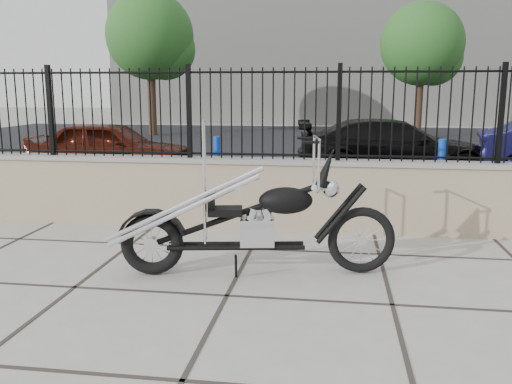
{
  "coord_description": "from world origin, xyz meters",
  "views": [
    {
      "loc": [
        0.95,
        -4.66,
        1.9
      ],
      "look_at": [
        0.14,
        0.94,
        0.81
      ],
      "focal_mm": 38.0,
      "sensor_mm": 36.0,
      "label": 1
    }
  ],
  "objects": [
    {
      "name": "tree_right",
      "position": [
        4.09,
        16.84,
        3.64
      ],
      "size": [
        3.08,
        3.08,
        5.19
      ],
      "rotation": [
        0.0,
        0.0,
        0.07
      ],
      "color": "#382619",
      "rests_on": "ground_plane"
    },
    {
      "name": "tree_left",
      "position": [
        -6.35,
        16.55,
        4.06
      ],
      "size": [
        3.44,
        3.44,
        5.8
      ],
      "rotation": [
        0.0,
        0.0,
        0.32
      ],
      "color": "#382619",
      "rests_on": "ground_plane"
    },
    {
      "name": "car_red",
      "position": [
        -3.89,
        6.53,
        0.6
      ],
      "size": [
        3.6,
        1.58,
        1.21
      ],
      "primitive_type": "imported",
      "rotation": [
        0.0,
        0.0,
        1.62
      ],
      "color": "#3D1008",
      "rests_on": "parking_lot"
    },
    {
      "name": "parking_lot",
      "position": [
        0.0,
        12.5,
        0.0
      ],
      "size": [
        30.0,
        30.0,
        0.0
      ],
      "primitive_type": "plane",
      "color": "black",
      "rests_on": "ground"
    },
    {
      "name": "chopper_motorcycle",
      "position": [
        0.14,
        0.64,
        0.81
      ],
      "size": [
        2.73,
        0.9,
        1.62
      ],
      "primitive_type": null,
      "rotation": [
        0.0,
        0.0,
        0.16
      ],
      "color": "black",
      "rests_on": "ground_plane"
    },
    {
      "name": "ground_plane",
      "position": [
        0.0,
        0.0,
        0.0
      ],
      "size": [
        90.0,
        90.0,
        0.0
      ],
      "primitive_type": "plane",
      "color": "#99968E",
      "rests_on": "ground"
    },
    {
      "name": "iron_fence",
      "position": [
        0.0,
        2.5,
        1.56
      ],
      "size": [
        14.0,
        0.08,
        1.2
      ],
      "primitive_type": "cube",
      "color": "black",
      "rests_on": "retaining_wall"
    },
    {
      "name": "background_building",
      "position": [
        0.0,
        26.5,
        4.0
      ],
      "size": [
        22.0,
        6.0,
        8.0
      ],
      "primitive_type": "cube",
      "color": "beige",
      "rests_on": "ground_plane"
    },
    {
      "name": "retaining_wall",
      "position": [
        0.0,
        2.5,
        0.48
      ],
      "size": [
        14.0,
        0.36,
        0.96
      ],
      "primitive_type": "cube",
      "color": "gray",
      "rests_on": "ground_plane"
    },
    {
      "name": "car_black",
      "position": [
        2.24,
        7.5,
        0.61
      ],
      "size": [
        4.34,
        2.04,
        1.22
      ],
      "primitive_type": "imported",
      "rotation": [
        0.0,
        0.0,
        1.65
      ],
      "color": "black",
      "rests_on": "parking_lot"
    },
    {
      "name": "bollard_b",
      "position": [
        2.74,
        4.72,
        0.53
      ],
      "size": [
        0.15,
        0.15,
        1.06
      ],
      "primitive_type": "cylinder",
      "rotation": [
        0.0,
        0.0,
        -0.23
      ],
      "color": "#0B31B2",
      "rests_on": "ground_plane"
    },
    {
      "name": "bollard_a",
      "position": [
        -1.18,
        5.03,
        0.51
      ],
      "size": [
        0.16,
        0.16,
        1.02
      ],
      "primitive_type": "cylinder",
      "rotation": [
        0.0,
        0.0,
        0.41
      ],
      "color": "#0C60B8",
      "rests_on": "ground_plane"
    }
  ]
}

